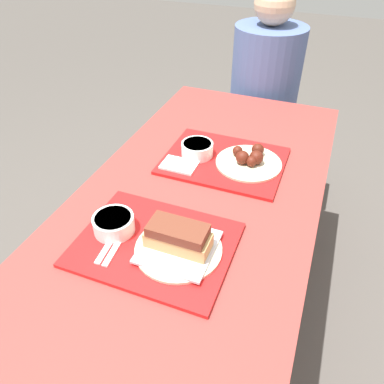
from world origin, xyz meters
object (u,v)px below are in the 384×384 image
at_px(brisket_sandwich_plate, 178,242).
at_px(bowl_coleslaw_far, 197,148).
at_px(tray_far, 224,161).
at_px(tray_near, 155,244).
at_px(wings_plate_far, 249,159).
at_px(bowl_coleslaw_near, 114,223).
at_px(person_seated_across, 266,75).

bearing_deg(brisket_sandwich_plate, bowl_coleslaw_far, 104.57).
bearing_deg(tray_far, tray_near, -96.37).
height_order(brisket_sandwich_plate, wings_plate_far, brisket_sandwich_plate).
height_order(tray_far, bowl_coleslaw_near, bowl_coleslaw_near).
height_order(bowl_coleslaw_near, wings_plate_far, wings_plate_far).
xyz_separation_m(bowl_coleslaw_near, brisket_sandwich_plate, (0.20, -0.00, 0.00)).
bearing_deg(bowl_coleslaw_near, tray_near, -1.21).
bearing_deg(tray_near, bowl_coleslaw_far, 96.11).
bearing_deg(bowl_coleslaw_far, tray_far, 4.26).
bearing_deg(bowl_coleslaw_far, person_seated_across, 84.90).
xyz_separation_m(wings_plate_far, person_seated_across, (-0.12, 0.81, 0.00)).
bearing_deg(tray_far, bowl_coleslaw_near, -111.19).
bearing_deg(person_seated_across, bowl_coleslaw_near, -96.78).
relative_size(tray_far, brisket_sandwich_plate, 1.80).
relative_size(tray_near, person_seated_across, 0.57).
relative_size(brisket_sandwich_plate, person_seated_across, 0.32).
xyz_separation_m(bowl_coleslaw_far, person_seated_across, (0.07, 0.82, -0.01)).
height_order(tray_near, wings_plate_far, wings_plate_far).
bearing_deg(wings_plate_far, person_seated_across, 98.37).
height_order(wings_plate_far, person_seated_across, person_seated_across).
bearing_deg(person_seated_across, tray_far, -88.03).
bearing_deg(person_seated_across, wings_plate_far, -81.63).
height_order(tray_far, bowl_coleslaw_far, bowl_coleslaw_far).
bearing_deg(brisket_sandwich_plate, bowl_coleslaw_near, 179.00).
relative_size(bowl_coleslaw_near, wings_plate_far, 0.50).
distance_m(wings_plate_far, person_seated_across, 0.82).
xyz_separation_m(bowl_coleslaw_near, wings_plate_far, (0.27, 0.47, -0.01)).
relative_size(brisket_sandwich_plate, bowl_coleslaw_far, 2.04).
relative_size(tray_near, wings_plate_far, 1.82).
bearing_deg(tray_far, person_seated_across, 91.97).
xyz_separation_m(bowl_coleslaw_far, wings_plate_far, (0.19, 0.02, -0.01)).
relative_size(bowl_coleslaw_far, wings_plate_far, 0.50).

